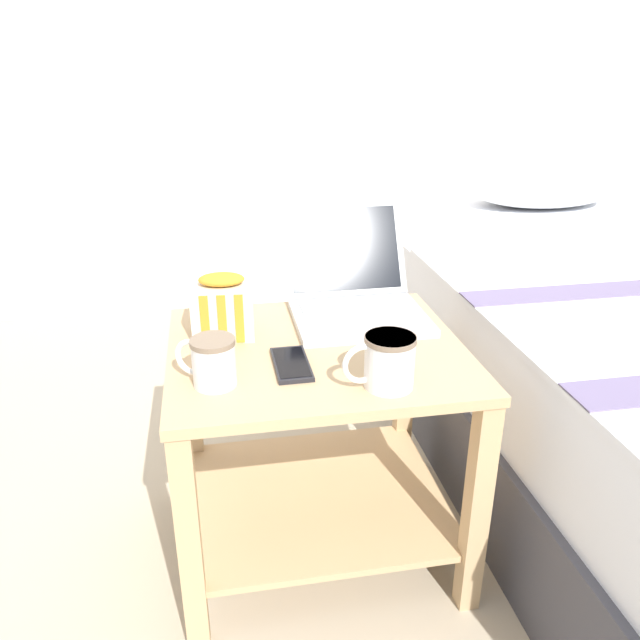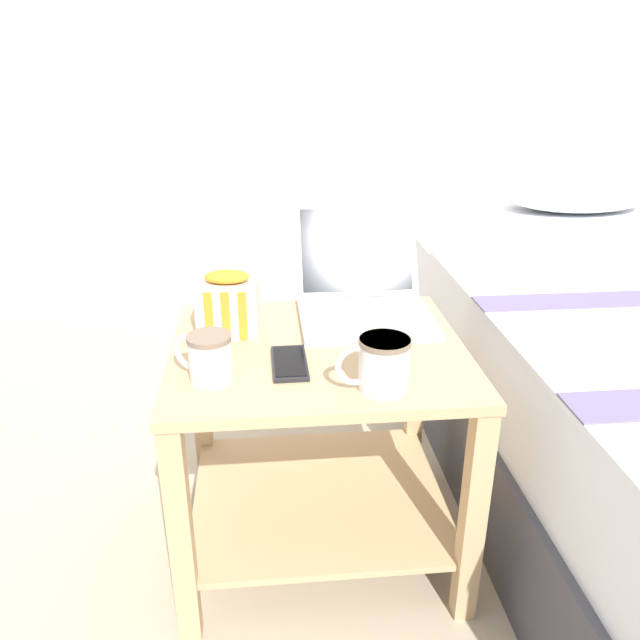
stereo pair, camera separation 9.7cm
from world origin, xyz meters
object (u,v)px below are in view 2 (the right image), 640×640
(mug_front_right, at_px, (209,355))
(cell_phone, at_px, (290,363))
(mug_front_left, at_px, (382,362))
(snack_bag, at_px, (229,304))
(laptop, at_px, (363,295))

(mug_front_right, distance_m, cell_phone, 0.17)
(mug_front_right, relative_size, cell_phone, 0.79)
(mug_front_left, distance_m, mug_front_right, 0.33)
(mug_front_right, xyz_separation_m, cell_phone, (0.15, 0.05, -0.05))
(mug_front_right, height_order, cell_phone, mug_front_right)
(mug_front_left, relative_size, snack_bag, 0.99)
(laptop, bearing_deg, snack_bag, -166.79)
(snack_bag, bearing_deg, mug_front_left, -45.17)
(snack_bag, relative_size, cell_phone, 0.96)
(mug_front_right, bearing_deg, snack_bag, 82.56)
(laptop, xyz_separation_m, cell_phone, (-0.19, -0.25, -0.04))
(laptop, xyz_separation_m, mug_front_left, (-0.02, -0.37, 0.01))
(mug_front_left, bearing_deg, cell_phone, 146.07)
(laptop, relative_size, snack_bag, 2.55)
(laptop, height_order, snack_bag, laptop)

